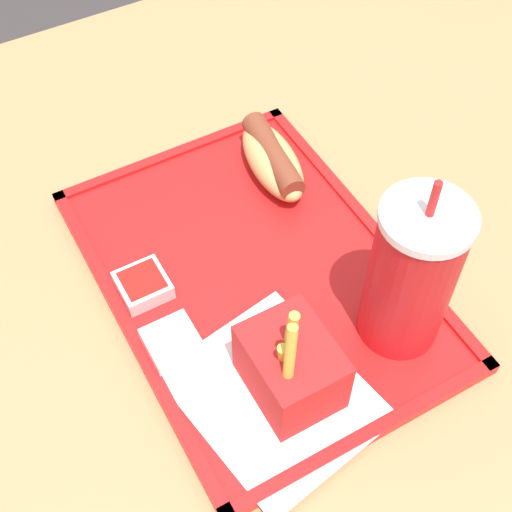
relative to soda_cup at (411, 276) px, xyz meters
The scene contains 8 objects.
dining_table 0.47m from the soda_cup, 136.25° to the right, with size 1.05×1.16×0.72m.
food_tray 0.17m from the soda_cup, 143.65° to the right, with size 0.40×0.28×0.01m.
paper_napkin 0.16m from the soda_cup, 87.35° to the right, with size 0.19×0.17×0.00m.
soda_cup is the anchor object (origin of this frame).
hot_dog_far 0.24m from the soda_cup, behind, with size 0.13×0.07×0.04m.
fries_carton 0.13m from the soda_cup, 87.73° to the right, with size 0.09×0.07×0.12m.
sauce_cup_mayo 0.22m from the soda_cup, 112.79° to the right, with size 0.05×0.05×0.02m.
sauce_cup_ketchup 0.26m from the soda_cup, 128.78° to the right, with size 0.05×0.05×0.02m.
Camera 1 is at (0.34, -0.20, 1.30)m, focal length 50.00 mm.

